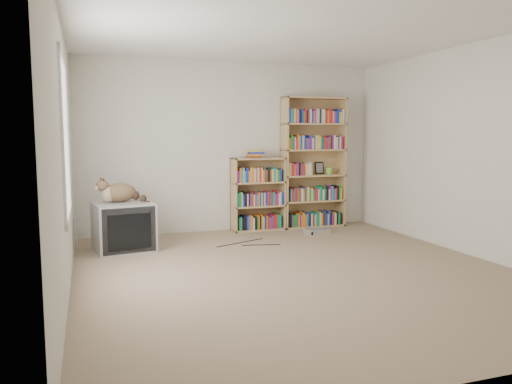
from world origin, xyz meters
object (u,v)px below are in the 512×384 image
object	(u,v)px
crt_tv	(123,226)
bookcase_short	(258,197)
cat	(124,195)
dvd_player	(317,231)
bookcase_tall	(313,166)

from	to	relation	value
crt_tv	bookcase_short	bearing A→B (deg)	11.34
crt_tv	cat	bearing A→B (deg)	56.02
bookcase_short	dvd_player	xyz separation A→B (m)	(0.72, -0.58, -0.47)
cat	bookcase_short	world-z (taller)	bookcase_short
dvd_player	cat	bearing A→B (deg)	168.13
bookcase_tall	bookcase_short	size ratio (longest dim) A/B	1.83
bookcase_tall	dvd_player	world-z (taller)	bookcase_tall
dvd_player	bookcase_tall	bearing A→B (deg)	57.39
cat	bookcase_tall	size ratio (longest dim) A/B	0.35
cat	bookcase_short	size ratio (longest dim) A/B	0.65
cat	bookcase_tall	bearing A→B (deg)	-3.49
bookcase_tall	dvd_player	xyz separation A→B (m)	(-0.19, -0.58, -0.91)
bookcase_tall	dvd_player	size ratio (longest dim) A/B	6.03
dvd_player	bookcase_short	bearing A→B (deg)	126.32
bookcase_tall	bookcase_short	distance (m)	1.01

